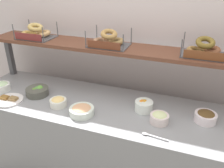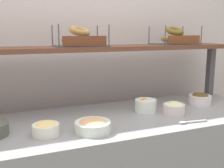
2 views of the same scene
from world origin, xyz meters
TOP-DOWN VIEW (x-y plane):
  - back_wall at (0.00, 0.55)m, footprint 3.55×0.06m
  - shelf_riser_right at (1.11, 0.27)m, footprint 0.05×0.05m
  - upper_shelf at (0.00, 0.27)m, footprint 2.31×0.32m
  - bowl_potato_salad at (0.51, -0.08)m, footprint 0.14×0.14m
  - bowl_fruit_salad at (0.37, 0.04)m, footprint 0.14×0.14m
  - bowl_chocolate_spread at (0.83, 0.05)m, footprint 0.16×0.16m
  - bowl_egg_salad at (-0.31, -0.13)m, footprint 0.14×0.14m
  - bowl_lox_spread at (-0.07, -0.18)m, footprint 0.19×0.19m
  - serving_spoon_near_plate at (0.49, -0.26)m, footprint 0.18×0.04m
  - bagel_basket_everything at (-0.01, 0.26)m, footprint 0.33×0.26m
  - bagel_basket_cinnamon_raisin at (0.75, 0.28)m, footprint 0.33×0.26m

SIDE VIEW (x-z plane):
  - serving_spoon_near_plate at x=0.49m, z-range 0.85..0.86m
  - bowl_lox_spread at x=-0.07m, z-range 0.85..0.92m
  - bowl_egg_salad at x=-0.31m, z-range 0.85..0.92m
  - bowl_potato_salad at x=0.51m, z-range 0.85..0.93m
  - bowl_chocolate_spread at x=0.83m, z-range 0.85..0.94m
  - bowl_fruit_salad at x=0.37m, z-range 0.85..0.94m
  - shelf_riser_right at x=1.11m, z-range 0.85..1.25m
  - back_wall at x=0.00m, z-range 0.00..2.40m
  - upper_shelf at x=0.00m, z-range 1.25..1.28m
  - bagel_basket_everything at x=-0.01m, z-range 1.26..1.40m
  - bagel_basket_cinnamon_raisin at x=0.75m, z-range 1.26..1.40m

